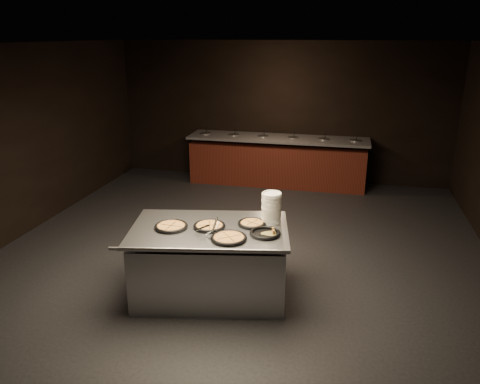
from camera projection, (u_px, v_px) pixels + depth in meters
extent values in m
cube|color=black|center=(238.00, 258.00, 6.63)|extent=(7.00, 8.00, 0.01)
cube|color=black|center=(238.00, 44.00, 5.69)|extent=(7.00, 8.00, 0.01)
cube|color=black|center=(281.00, 112.00, 9.86)|extent=(7.00, 0.01, 2.90)
cube|color=black|center=(64.00, 347.00, 2.47)|extent=(7.00, 0.01, 2.90)
cube|color=black|center=(8.00, 146.00, 6.91)|extent=(0.01, 8.00, 2.90)
cube|color=#5F2316|center=(277.00, 164.00, 9.79)|extent=(3.60, 0.75, 0.85)
cube|color=slate|center=(278.00, 138.00, 9.61)|extent=(3.70, 0.83, 0.05)
cube|color=#311C0B|center=(277.00, 182.00, 9.91)|extent=(3.60, 0.69, 0.08)
cylinder|color=silver|center=(206.00, 135.00, 9.94)|extent=(0.22, 0.22, 0.08)
cylinder|color=#436A2A|center=(206.00, 134.00, 9.93)|extent=(0.19, 0.19, 0.02)
cylinder|color=black|center=(207.00, 130.00, 9.88)|extent=(0.04, 0.10, 0.19)
cylinder|color=silver|center=(234.00, 136.00, 9.81)|extent=(0.22, 0.22, 0.08)
cylinder|color=#436A2A|center=(234.00, 135.00, 9.80)|extent=(0.19, 0.19, 0.02)
cylinder|color=black|center=(235.00, 131.00, 9.75)|extent=(0.04, 0.10, 0.19)
cylinder|color=silver|center=(263.00, 137.00, 9.68)|extent=(0.22, 0.22, 0.08)
cylinder|color=#436A2A|center=(263.00, 136.00, 9.67)|extent=(0.19, 0.19, 0.02)
cylinder|color=black|center=(264.00, 132.00, 9.62)|extent=(0.04, 0.10, 0.19)
cylinder|color=silver|center=(293.00, 139.00, 9.54)|extent=(0.22, 0.22, 0.08)
cylinder|color=#436A2A|center=(293.00, 138.00, 9.54)|extent=(0.19, 0.19, 0.02)
cylinder|color=black|center=(294.00, 134.00, 9.48)|extent=(0.04, 0.10, 0.19)
cylinder|color=silver|center=(324.00, 140.00, 9.41)|extent=(0.22, 0.22, 0.08)
cylinder|color=#436A2A|center=(324.00, 139.00, 9.40)|extent=(0.19, 0.19, 0.02)
cylinder|color=black|center=(325.00, 135.00, 9.35)|extent=(0.04, 0.10, 0.19)
cylinder|color=silver|center=(355.00, 142.00, 9.28)|extent=(0.22, 0.22, 0.08)
cylinder|color=#436A2A|center=(355.00, 141.00, 9.27)|extent=(0.19, 0.19, 0.02)
cylinder|color=black|center=(357.00, 137.00, 9.22)|extent=(0.04, 0.10, 0.19)
cube|color=silver|center=(210.00, 265.00, 5.60)|extent=(1.91, 1.37, 0.78)
cube|color=silver|center=(209.00, 229.00, 5.45)|extent=(2.00, 1.46, 0.04)
cylinder|color=silver|center=(194.00, 250.00, 4.93)|extent=(1.80, 0.38, 0.04)
cylinder|color=white|center=(271.00, 208.00, 5.54)|extent=(0.23, 0.23, 0.37)
cylinder|color=black|center=(171.00, 227.00, 5.45)|extent=(0.36, 0.36, 0.01)
torus|color=black|center=(171.00, 226.00, 5.44)|extent=(0.39, 0.39, 0.04)
torus|color=#A16729|center=(171.00, 226.00, 5.44)|extent=(0.33, 0.33, 0.03)
cylinder|color=gold|center=(171.00, 226.00, 5.44)|extent=(0.28, 0.28, 0.02)
cube|color=black|center=(171.00, 225.00, 5.44)|extent=(0.04, 0.28, 0.00)
cube|color=black|center=(171.00, 225.00, 5.44)|extent=(0.28, 0.04, 0.00)
cylinder|color=black|center=(209.00, 227.00, 5.46)|extent=(0.35, 0.35, 0.01)
torus|color=black|center=(209.00, 226.00, 5.45)|extent=(0.37, 0.37, 0.04)
torus|color=#A16729|center=(209.00, 226.00, 5.45)|extent=(0.31, 0.31, 0.03)
cylinder|color=gold|center=(209.00, 226.00, 5.45)|extent=(0.27, 0.27, 0.02)
cube|color=black|center=(209.00, 225.00, 5.45)|extent=(0.09, 0.26, 0.00)
cube|color=black|center=(209.00, 225.00, 5.45)|extent=(0.26, 0.09, 0.00)
cylinder|color=black|center=(252.00, 224.00, 5.53)|extent=(0.31, 0.31, 0.01)
torus|color=black|center=(252.00, 223.00, 5.53)|extent=(0.33, 0.33, 0.04)
torus|color=#A16729|center=(252.00, 223.00, 5.53)|extent=(0.27, 0.27, 0.03)
cylinder|color=gold|center=(252.00, 223.00, 5.53)|extent=(0.23, 0.23, 0.02)
cube|color=black|center=(252.00, 222.00, 5.52)|extent=(0.21, 0.11, 0.00)
cube|color=black|center=(252.00, 222.00, 5.52)|extent=(0.11, 0.21, 0.00)
cylinder|color=black|center=(229.00, 239.00, 5.14)|extent=(0.38, 0.38, 0.01)
torus|color=black|center=(229.00, 238.00, 5.13)|extent=(0.40, 0.40, 0.04)
torus|color=#A16729|center=(229.00, 237.00, 5.13)|extent=(0.34, 0.34, 0.03)
cylinder|color=gold|center=(229.00, 238.00, 5.13)|extent=(0.30, 0.30, 0.02)
cube|color=black|center=(229.00, 237.00, 5.13)|extent=(0.24, 0.19, 0.00)
cube|color=black|center=(229.00, 237.00, 5.13)|extent=(0.19, 0.24, 0.00)
cylinder|color=black|center=(265.00, 234.00, 5.26)|extent=(0.33, 0.33, 0.01)
torus|color=black|center=(265.00, 233.00, 5.26)|extent=(0.35, 0.35, 0.04)
cube|color=silver|center=(219.00, 225.00, 5.46)|extent=(0.10, 0.12, 0.00)
cylinder|color=black|center=(215.00, 224.00, 5.29)|extent=(0.03, 0.21, 0.13)
cylinder|color=silver|center=(217.00, 226.00, 5.38)|extent=(0.02, 0.11, 0.08)
cube|color=silver|center=(214.00, 237.00, 5.16)|extent=(0.13, 0.11, 0.00)
cylinder|color=black|center=(202.00, 228.00, 5.21)|extent=(0.19, 0.09, 0.12)
cylinder|color=silver|center=(208.00, 233.00, 5.18)|extent=(0.10, 0.04, 0.08)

